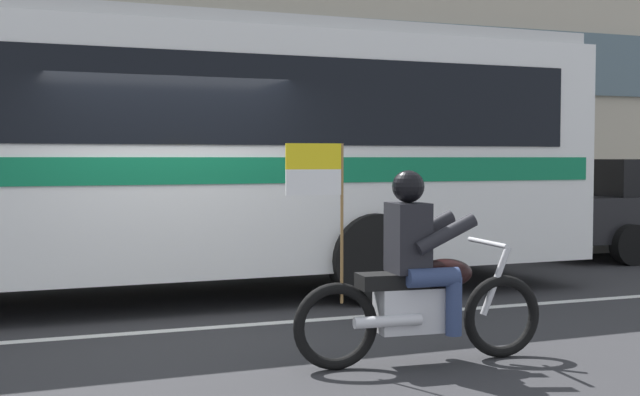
# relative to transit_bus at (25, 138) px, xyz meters

# --- Properties ---
(ground_plane) EXTENTS (60.00, 60.00, 0.00)m
(ground_plane) POSITION_rel_transit_bus_xyz_m (1.42, -1.19, -1.88)
(ground_plane) COLOR #2B2B2D
(sidewalk_curb) EXTENTS (28.00, 3.80, 0.15)m
(sidewalk_curb) POSITION_rel_transit_bus_xyz_m (1.42, 3.91, -1.81)
(sidewalk_curb) COLOR gray
(sidewalk_curb) RESTS_ON ground_plane
(lane_center_stripe) EXTENTS (26.60, 0.14, 0.01)m
(lane_center_stripe) POSITION_rel_transit_bus_xyz_m (1.42, -1.79, -1.88)
(lane_center_stripe) COLOR silver
(lane_center_stripe) RESTS_ON ground_plane
(transit_bus) EXTENTS (13.47, 2.86, 3.22)m
(transit_bus) POSITION_rel_transit_bus_xyz_m (0.00, 0.00, 0.00)
(transit_bus) COLOR white
(transit_bus) RESTS_ON ground_plane
(motorcycle_with_rider) EXTENTS (2.19, 0.64, 1.78)m
(motorcycle_with_rider) POSITION_rel_transit_bus_xyz_m (2.94, -3.74, -1.22)
(motorcycle_with_rider) COLOR black
(motorcycle_with_rider) RESTS_ON ground_plane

